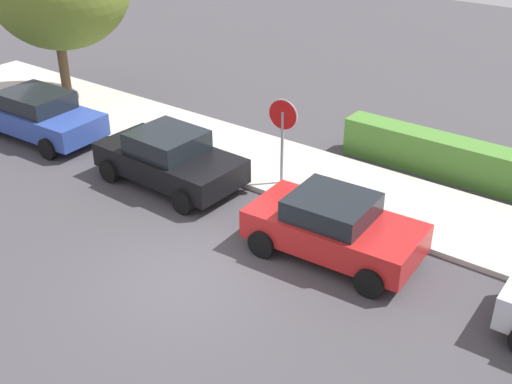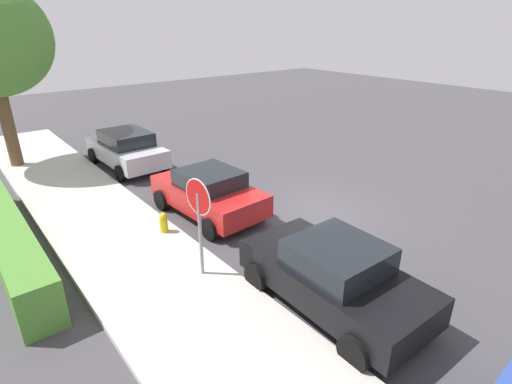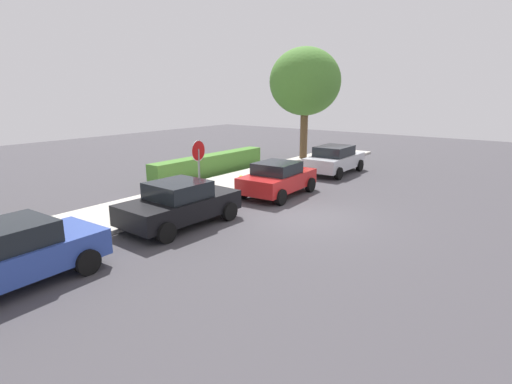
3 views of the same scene
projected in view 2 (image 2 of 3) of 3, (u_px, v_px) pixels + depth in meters
name	position (u px, v px, depth m)	size (l,w,h in m)	color
ground_plane	(313.00, 212.00, 12.56)	(60.00, 60.00, 0.00)	#423F44
sidewalk_curb	(152.00, 274.00, 9.37)	(32.00, 3.06, 0.14)	beige
stop_sign	(199.00, 212.00, 8.66)	(0.83, 0.11, 2.49)	gray
parked_car_black	(334.00, 275.00, 8.17)	(4.10, 2.20, 1.49)	black
parked_car_red	(209.00, 192.00, 12.15)	(3.91, 2.22, 1.45)	red
parked_car_silver	(126.00, 149.00, 16.17)	(4.20, 2.10, 1.51)	silver
fire_hydrant	(164.00, 224.00, 11.04)	(0.30, 0.22, 0.72)	gold
front_yard_hedge	(6.00, 233.00, 10.18)	(7.80, 0.84, 1.10)	#4C8433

